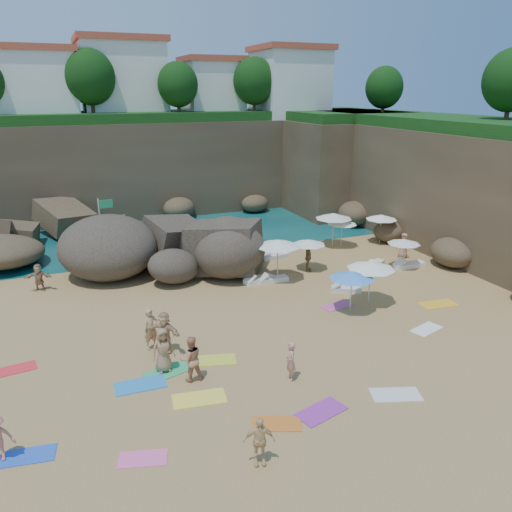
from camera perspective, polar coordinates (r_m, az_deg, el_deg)
name	(u,v)px	position (r m, az deg, el deg)	size (l,w,h in m)	color
ground	(241,317)	(24.72, -1.67, -7.01)	(120.00, 120.00, 0.00)	tan
seawater	(138,199)	(52.59, -13.36, 6.34)	(120.00, 120.00, 0.00)	#0C4751
cliff_back	(166,165)	(47.41, -10.28, 10.16)	(44.00, 8.00, 8.00)	brown
cliff_right	(442,183)	(39.96, 20.46, 7.78)	(8.00, 30.00, 8.00)	brown
cliff_corner	(335,164)	(48.29, 9.02, 10.38)	(10.00, 12.00, 8.00)	brown
rock_promontory	(12,251)	(38.55, -26.09, 0.54)	(12.00, 7.00, 2.00)	brown
clifftop_buildings	(170,82)	(47.92, -9.83, 18.97)	(28.48, 9.48, 7.00)	white
clifftop_trees	(210,81)	(42.34, -5.29, 19.27)	(35.60, 23.82, 4.40)	#11380F
rock_outcrop	(166,269)	(31.70, -10.24, -1.42)	(8.82, 6.62, 3.53)	brown
flag_pole	(103,225)	(31.65, -17.08, 3.44)	(0.87, 0.14, 4.49)	silver
parasol_0	(220,224)	(33.64, -4.12, 3.71)	(2.40, 2.40, 2.27)	silver
parasol_1	(334,216)	(35.41, 8.87, 4.55)	(2.58, 2.58, 2.44)	silver
parasol_2	(342,222)	(35.52, 9.81, 3.84)	(2.09, 2.09, 1.98)	silver
parasol_3	(382,217)	(36.96, 14.15, 4.34)	(2.25, 2.25, 2.13)	silver
parasol_4	(473,233)	(34.98, 23.59, 2.44)	(2.18, 2.18, 2.06)	silver
parasol_5	(309,242)	(30.57, 6.03, 1.59)	(2.08, 2.08, 1.97)	silver
parasol_6	(230,234)	(30.54, -3.01, 2.47)	(2.56, 2.56, 2.42)	silver
parasol_7	(404,241)	(32.04, 16.56, 1.60)	(2.02, 2.02, 1.91)	silver
parasol_9	(278,243)	(28.64, 2.51, 1.50)	(2.62, 2.62, 2.48)	silver
parasol_10	(352,275)	(25.02, 10.93, -2.15)	(2.26, 2.26, 2.14)	silver
parasol_11	(371,265)	(26.06, 13.02, -1.05)	(2.46, 2.46, 2.33)	silver
lounger_0	(259,280)	(29.02, 0.31, -2.71)	(1.84, 0.61, 0.29)	white
lounger_1	(274,257)	(33.00, 2.12, -0.06)	(1.83, 0.61, 0.28)	silver
lounger_2	(409,265)	(32.78, 17.12, -1.01)	(2.01, 0.67, 0.31)	white
lounger_3	(273,280)	(29.06, 1.98, -2.71)	(1.76, 0.59, 0.27)	silver
lounger_4	(346,289)	(28.12, 10.26, -3.78)	(1.62, 0.54, 0.25)	silver
lounger_5	(376,264)	(32.49, 13.54, -0.92)	(1.65, 0.55, 0.26)	silver
towel_0	(28,456)	(17.84, -24.61, -20.05)	(1.60, 0.80, 0.03)	blue
towel_1	(143,459)	(16.69, -12.79, -21.64)	(1.46, 0.73, 0.03)	pink
towel_2	(277,424)	(17.64, 2.37, -18.60)	(1.65, 0.82, 0.03)	orange
towel_3	(168,371)	(20.61, -9.99, -12.87)	(1.84, 0.92, 0.03)	#32AF64
towel_4	(199,399)	(18.89, -6.51, -15.89)	(1.92, 0.96, 0.03)	#FFE543
towel_5	(396,395)	(19.67, 15.68, -15.01)	(1.80, 0.90, 0.03)	silver
towel_6	(321,412)	(18.29, 7.46, -17.22)	(1.81, 0.91, 0.03)	purple
towel_7	(15,369)	(22.62, -25.83, -11.58)	(1.56, 0.78, 0.03)	red
towel_8	(140,385)	(19.99, -13.07, -14.17)	(1.90, 0.95, 0.03)	#2683CB
towel_9	(337,306)	(26.26, 9.21, -5.64)	(1.68, 0.84, 0.03)	#D35294
towel_10	(438,304)	(27.78, 20.09, -5.19)	(1.93, 0.96, 0.03)	#FFAE28
towel_12	(215,360)	(21.13, -4.76, -11.78)	(1.79, 0.89, 0.03)	#D2D538
towel_13	(426,329)	(24.85, 18.90, -7.91)	(1.57, 0.78, 0.03)	white
person_stand_1	(191,359)	(19.52, -7.45, -11.58)	(0.89, 0.69, 1.84)	tan
person_stand_2	(197,264)	(29.68, -6.71, -0.92)	(1.08, 0.45, 1.68)	#E5BB82
person_stand_3	(308,258)	(30.68, 5.99, -0.18)	(1.02, 0.43, 1.74)	olive
person_stand_4	(403,246)	(34.38, 16.50, 1.15)	(0.82, 0.45, 1.68)	tan
person_stand_5	(39,277)	(30.09, -23.60, -2.25)	(1.44, 0.42, 1.56)	#AC7D56
person_stand_6	(291,361)	(19.48, 3.97, -11.92)	(0.58, 0.38, 1.59)	tan
person_lie_0	(0,455)	(17.90, -27.24, -19.58)	(0.99, 1.54, 0.41)	#CC7666
person_lie_1	(259,458)	(16.06, 0.36, -22.12)	(0.93, 1.58, 0.39)	#ECC686
person_lie_2	(164,366)	(20.57, -10.46, -12.22)	(0.89, 1.82, 0.49)	#A27751
person_lie_3	(165,346)	(21.95, -10.32, -10.14)	(1.66, 1.79, 0.48)	tan
person_lie_4	(152,344)	(22.30, -11.81, -9.81)	(0.66, 1.82, 0.44)	tan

